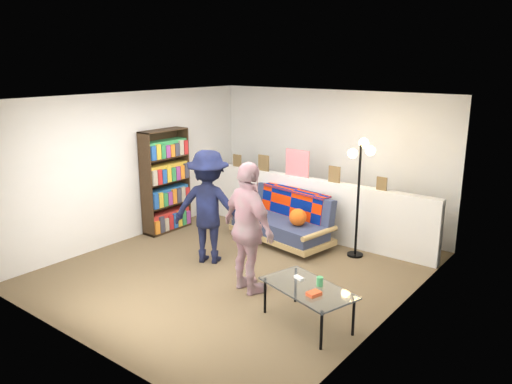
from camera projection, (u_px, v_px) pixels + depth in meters
ground at (239, 269)px, 7.10m from camera, size 5.00×5.00×0.00m
room_shell at (259, 148)px, 7.03m from camera, size 4.60×5.05×2.45m
half_wall_ledge at (307, 207)px, 8.35m from camera, size 4.45×0.15×1.00m
ledge_decor at (296, 166)px, 8.30m from camera, size 2.97×0.02×0.45m
futon_sofa at (284, 222)px, 8.08m from camera, size 1.82×1.07×0.74m
bookshelf at (166, 184)px, 8.55m from camera, size 0.29×0.88×1.76m
coffee_table at (308, 290)px, 5.52m from camera, size 1.18×0.86×0.55m
floor_lamp at (360, 174)px, 7.29m from camera, size 0.41×0.34×1.78m
person_left at (209, 207)px, 7.20m from camera, size 1.23×1.02×1.66m
person_right at (249, 228)px, 6.22m from camera, size 1.07×0.70×1.69m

